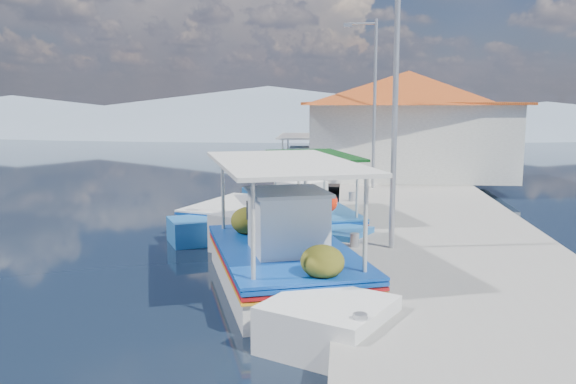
{
  "coord_description": "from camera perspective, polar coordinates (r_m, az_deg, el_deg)",
  "views": [
    {
      "loc": [
        3.55,
        -10.88,
        3.7
      ],
      "look_at": [
        2.09,
        4.55,
        1.3
      ],
      "focal_mm": 37.31,
      "sensor_mm": 36.0,
      "label": 1
    }
  ],
  "objects": [
    {
      "name": "ground",
      "position": [
        12.03,
        -12.2,
        -9.31
      ],
      "size": [
        160.0,
        160.0,
        0.0
      ],
      "primitive_type": "plane",
      "color": "black",
      "rests_on": "ground"
    },
    {
      "name": "lamp_post_near",
      "position": [
        12.92,
        9.79,
        9.35
      ],
      "size": [
        1.21,
        0.14,
        6.0
      ],
      "color": "#A5A8AD",
      "rests_on": "quay"
    },
    {
      "name": "harbor_building",
      "position": [
        26.03,
        11.32,
        6.59
      ],
      "size": [
        10.49,
        10.49,
        4.4
      ],
      "color": "white",
      "rests_on": "quay"
    },
    {
      "name": "main_caique",
      "position": [
        11.99,
        -0.21,
        -6.47
      ],
      "size": [
        4.22,
        8.08,
        2.81
      ],
      "rotation": [
        0.0,
        0.0,
        -0.32
      ],
      "color": "silver",
      "rests_on": "ground"
    },
    {
      "name": "quay",
      "position": [
        17.39,
        13.08,
        -2.87
      ],
      "size": [
        5.0,
        44.0,
        0.5
      ],
      "primitive_type": "cube",
      "color": "gray",
      "rests_on": "ground"
    },
    {
      "name": "caique_blue_hull",
      "position": [
        17.64,
        -5.25,
        -2.38
      ],
      "size": [
        3.0,
        5.76,
        1.08
      ],
      "rotation": [
        0.0,
        0.0,
        0.32
      ],
      "color": "#1B5FA7",
      "rests_on": "ground"
    },
    {
      "name": "lamp_post_far",
      "position": [
        21.9,
        8.02,
        9.11
      ],
      "size": [
        1.21,
        0.14,
        6.0
      ],
      "color": "#A5A8AD",
      "rests_on": "quay"
    },
    {
      "name": "mountain_ridge",
      "position": [
        66.97,
        8.04,
        7.29
      ],
      "size": [
        171.4,
        96.0,
        5.5
      ],
      "color": "gray",
      "rests_on": "ground"
    },
    {
      "name": "caique_far",
      "position": [
        25.23,
        1.59,
        1.41
      ],
      "size": [
        2.23,
        7.07,
        2.48
      ],
      "rotation": [
        0.0,
        0.0,
        -0.03
      ],
      "color": "silver",
      "rests_on": "ground"
    },
    {
      "name": "bollards",
      "position": [
        16.42,
        6.19,
        -1.96
      ],
      "size": [
        0.2,
        17.2,
        0.3
      ],
      "color": "#A5A8AD",
      "rests_on": "quay"
    },
    {
      "name": "caique_green_canopy",
      "position": [
        16.72,
        2.47,
        -2.7
      ],
      "size": [
        3.27,
        6.28,
        2.47
      ],
      "rotation": [
        0.0,
        0.0,
        -0.31
      ],
      "color": "#1B5FA7",
      "rests_on": "ground"
    }
  ]
}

